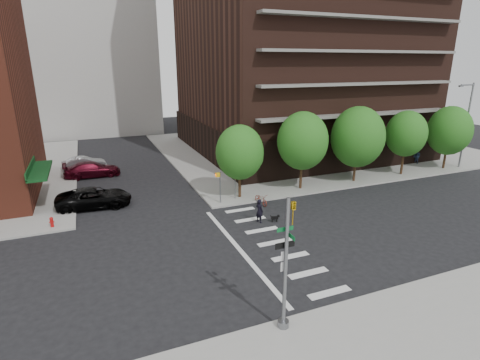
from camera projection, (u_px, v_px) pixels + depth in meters
The scene contains 19 objects.
ground at pixel (232, 251), 23.20m from camera, with size 120.00×120.00×0.00m, color black.
sidewalk_ne at pixel (309, 147), 51.32m from camera, with size 39.00×33.00×0.15m, color gray.
crosswalk at pixel (264, 244), 23.99m from camera, with size 3.85×13.00×0.01m.
tree_a at pixel (240, 152), 30.92m from camera, with size 4.00×4.00×5.90m.
tree_b at pixel (303, 141), 32.94m from camera, with size 4.50×4.50×6.65m.
tree_c at pixel (358, 137), 35.14m from camera, with size 5.00×5.00×6.80m.
tree_d at pixel (406, 134), 37.34m from camera, with size 4.00×4.00×6.20m.
tree_e at pixel (449, 131), 39.54m from camera, with size 4.50×4.50×6.35m.
traffic_signal at pixel (286, 275), 15.60m from camera, with size 0.90×0.75×6.00m.
pedestrian_signal at pixel (223, 182), 30.46m from camera, with size 2.18×0.67×2.60m.
fire_hydrant at pixel (52, 221), 26.11m from camera, with size 0.24×0.24×0.73m.
streetlamp at pixel (466, 120), 39.62m from camera, with size 2.14×0.22×9.00m.
parked_car_black at pixel (94, 198), 29.96m from camera, with size 5.73×2.64×1.59m, color black.
parked_car_maroon at pixel (92, 169), 37.90m from camera, with size 5.41×2.20×1.57m, color #400814.
parked_car_silver at pixel (84, 163), 40.32m from camera, with size 4.46×1.55×1.47m, color #BABDC1.
scooter at pixel (261, 199), 30.63m from camera, with size 0.61×1.76×0.93m, color maroon.
dog_walker at pixel (259, 211), 27.11m from camera, with size 0.42×0.65×1.77m, color black.
dog at pixel (275, 218), 27.33m from camera, with size 0.62×0.28×0.51m.
pedestrian_far at pixel (417, 156), 42.25m from camera, with size 0.64×0.82×1.69m, color #21314E.
Camera 1 is at (-7.43, -19.42, 11.20)m, focal length 28.00 mm.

